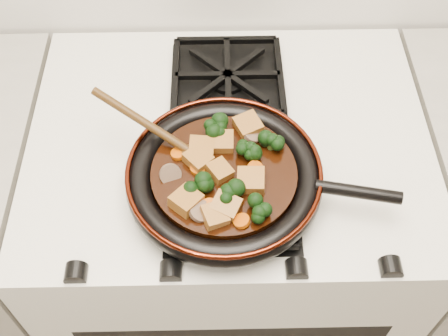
{
  "coord_description": "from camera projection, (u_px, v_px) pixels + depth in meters",
  "views": [
    {
      "loc": [
        -0.02,
        1.02,
        1.72
      ],
      "look_at": [
        -0.01,
        1.57,
        0.97
      ],
      "focal_mm": 45.0,
      "sensor_mm": 36.0,
      "label": 1
    }
  ],
  "objects": [
    {
      "name": "skillet",
      "position": [
        225.0,
        177.0,
        0.95
      ],
      "size": [
        0.46,
        0.33,
        0.05
      ],
      "rotation": [
        0.0,
        0.0,
        -0.2
      ],
      "color": "black",
      "rests_on": "burner_grate_front"
    },
    {
      "name": "tofu_cube_6",
      "position": [
        198.0,
        160.0,
        0.94
      ],
      "size": [
        0.06,
        0.06,
        0.02
      ],
      "primitive_type": "cube",
      "rotation": [
        0.02,
        -0.02,
        2.3
      ],
      "color": "#945E22",
      "rests_on": "braising_sauce"
    },
    {
      "name": "carrot_coin_0",
      "position": [
        179.0,
        153.0,
        0.95
      ],
      "size": [
        0.03,
        0.03,
        0.01
      ],
      "primitive_type": "cylinder",
      "rotation": [
        -0.08,
        -0.15,
        0.0
      ],
      "color": "#BD4D05",
      "rests_on": "braising_sauce"
    },
    {
      "name": "broccoli_floret_3",
      "position": [
        271.0,
        145.0,
        0.96
      ],
      "size": [
        0.07,
        0.07,
        0.06
      ],
      "primitive_type": null,
      "rotation": [
        -0.04,
        0.13,
        0.21
      ],
      "color": "black",
      "rests_on": "braising_sauce"
    },
    {
      "name": "tofu_cube_3",
      "position": [
        251.0,
        181.0,
        0.92
      ],
      "size": [
        0.05,
        0.05,
        0.03
      ],
      "primitive_type": "cube",
      "rotation": [
        -0.08,
        -0.06,
        1.5
      ],
      "color": "#945E22",
      "rests_on": "braising_sauce"
    },
    {
      "name": "tofu_cube_1",
      "position": [
        220.0,
        171.0,
        0.93
      ],
      "size": [
        0.05,
        0.05,
        0.03
      ],
      "primitive_type": "cube",
      "rotation": [
        0.1,
        -0.08,
        2.18
      ],
      "color": "#945E22",
      "rests_on": "braising_sauce"
    },
    {
      "name": "mushroom_slice_2",
      "position": [
        200.0,
        211.0,
        0.88
      ],
      "size": [
        0.05,
        0.05,
        0.02
      ],
      "primitive_type": "cylinder",
      "rotation": [
        0.46,
        0.0,
        1.27
      ],
      "color": "brown",
      "rests_on": "braising_sauce"
    },
    {
      "name": "tofu_cube_8",
      "position": [
        201.0,
        149.0,
        0.96
      ],
      "size": [
        0.04,
        0.04,
        0.03
      ],
      "primitive_type": "cube",
      "rotation": [
        -0.01,
        -0.05,
        3.09
      ],
      "color": "#945E22",
      "rests_on": "braising_sauce"
    },
    {
      "name": "tofu_cube_2",
      "position": [
        223.0,
        142.0,
        0.96
      ],
      "size": [
        0.04,
        0.04,
        0.03
      ],
      "primitive_type": "cube",
      "rotation": [
        -0.01,
        -0.08,
        1.54
      ],
      "color": "#945E22",
      "rests_on": "braising_sauce"
    },
    {
      "name": "carrot_coin_1",
      "position": [
        255.0,
        169.0,
        0.94
      ],
      "size": [
        0.03,
        0.03,
        0.02
      ],
      "primitive_type": "cylinder",
      "rotation": [
        0.29,
        0.26,
        0.0
      ],
      "color": "#BD4D05",
      "rests_on": "braising_sauce"
    },
    {
      "name": "broccoli_floret_2",
      "position": [
        198.0,
        184.0,
        0.91
      ],
      "size": [
        0.09,
        0.08,
        0.07
      ],
      "primitive_type": null,
      "rotation": [
        -0.18,
        0.24,
        2.76
      ],
      "color": "black",
      "rests_on": "braising_sauce"
    },
    {
      "name": "braising_sauce",
      "position": [
        224.0,
        175.0,
        0.95
      ],
      "size": [
        0.25,
        0.25,
        0.02
      ],
      "primitive_type": "cylinder",
      "color": "black",
      "rests_on": "skillet"
    },
    {
      "name": "mushroom_slice_0",
      "position": [
        252.0,
        135.0,
        0.98
      ],
      "size": [
        0.04,
        0.04,
        0.02
      ],
      "primitive_type": "cylinder",
      "rotation": [
        0.43,
        0.0,
        1.51
      ],
      "color": "brown",
      "rests_on": "braising_sauce"
    },
    {
      "name": "tofu_cube_0",
      "position": [
        186.0,
        201.0,
        0.89
      ],
      "size": [
        0.06,
        0.06,
        0.03
      ],
      "primitive_type": "cube",
      "rotation": [
        0.0,
        0.11,
        0.86
      ],
      "color": "#945E22",
      "rests_on": "braising_sauce"
    },
    {
      "name": "stove",
      "position": [
        228.0,
        249.0,
        1.42
      ],
      "size": [
        0.76,
        0.6,
        0.9
      ],
      "primitive_type": "cube",
      "color": "silver",
      "rests_on": "ground"
    },
    {
      "name": "carrot_coin_2",
      "position": [
        198.0,
        168.0,
        0.94
      ],
      "size": [
        0.03,
        0.03,
        0.01
      ],
      "primitive_type": "cylinder",
      "rotation": [
        0.07,
        0.05,
        0.0
      ],
      "color": "#BD4D05",
      "rests_on": "braising_sauce"
    },
    {
      "name": "broccoli_floret_1",
      "position": [
        258.0,
        210.0,
        0.88
      ],
      "size": [
        0.08,
        0.08,
        0.07
      ],
      "primitive_type": null,
      "rotation": [
        0.22,
        0.18,
        0.56
      ],
      "color": "black",
      "rests_on": "braising_sauce"
    },
    {
      "name": "carrot_coin_4",
      "position": [
        242.0,
        221.0,
        0.88
      ],
      "size": [
        0.03,
        0.03,
        0.02
      ],
      "primitive_type": "cylinder",
      "rotation": [
        -0.09,
        -0.3,
        0.0
      ],
      "color": "#BD4D05",
      "rests_on": "braising_sauce"
    },
    {
      "name": "broccoli_floret_4",
      "position": [
        231.0,
        197.0,
        0.9
      ],
      "size": [
        0.08,
        0.08,
        0.06
      ],
      "primitive_type": null,
      "rotation": [
        -0.11,
        -0.07,
        0.3
      ],
      "color": "black",
      "rests_on": "braising_sauce"
    },
    {
      "name": "tofu_cube_4",
      "position": [
        248.0,
        126.0,
        0.99
      ],
      "size": [
        0.06,
        0.06,
        0.03
      ],
      "primitive_type": "cube",
      "rotation": [
        0.07,
        -0.06,
        0.43
      ],
      "color": "#945E22",
      "rests_on": "braising_sauce"
    },
    {
      "name": "carrot_coin_3",
      "position": [
        210.0,
        207.0,
        0.89
      ],
      "size": [
        0.03,
        0.03,
        0.01
      ],
      "primitive_type": "cylinder",
      "rotation": [
        0.03,
        0.01,
        0.0
      ],
      "color": "#BD4D05",
      "rests_on": "braising_sauce"
    },
    {
      "name": "broccoli_floret_0",
      "position": [
        215.0,
        128.0,
        0.98
      ],
      "size": [
        0.09,
        0.08,
        0.06
      ],
      "primitive_type": null,
      "rotation": [
        -0.02,
        0.19,
        2.69
      ],
      "color": "black",
      "rests_on": "braising_sauce"
    },
    {
      "name": "tofu_cube_7",
      "position": [
        226.0,
        206.0,
        0.89
      ],
      "size": [
        0.06,
        0.05,
        0.03
      ],
      "primitive_type": "cube",
      "rotation": [
        -0.1,
        -0.1,
        2.7
      ],
      "color": "#945E22",
      "rests_on": "braising_sauce"
    },
    {
      "name": "wooden_spoon",
      "position": [
        168.0,
        137.0,
        0.96
      ],
      "size": [
        0.13,
        0.09,
        0.21
      ],
      "rotation": [
        0.0,
        0.0,
        2.63
      ],
      "color": "#40280D",
      "rests_on": "braising_sauce"
    },
    {
      "name": "tofu_cube_5",
      "position": [
        215.0,
        216.0,
        0.88
      ],
      "size": [
        0.05,
        0.05,
        0.03
      ],
      "primitive_type": "cube",
      "rotation": [
        0.11,
        -0.09,
        1.93
      ],
      "color": "#945E22",
      "rests_on": "braising_sauce"
    },
    {
      "name": "broccoli_floret_5",
      "position": [
        250.0,
        151.0,
        0.95
      ],
      "size": [
        0.09,
        0.08,
        0.06
      ],
      "primitive_type": null,
      "rotation": [
        0.12,
        -0.07,
        2.32
      ],
      "color": "black",
      "rests_on": "braising_sauce"
    },
    {
      "name": "burner_grate_back",
      "position": [
        228.0,
        78.0,
        1.13
      ],
      "size": [
        0.23,
        0.23,
        0.03
      ],
      "primitive_type": null,
      "color": "black",
      "rests_on": "stove"
    },
    {
      "name": "mushroom_slice_1",
      "position": [
        170.0,
        174.0,
        0.93
      ],
      "size": [
        0.04,
        0.04,
        0.03
      ],
      "primitive_type": "cylinder",
      "rotation": [
        0.96,
        0.0,
        0.34
      ],
      "color": "brown",
      "rests_on": "braising_sauce"
    },
    {
      "name": "burner_grate_front",
      "position": [
        231.0,
        194.0,
        0.97
      ],
      "size": [
        0.23,
        0.23,
        0.03
      ],
      "primitive_type": null,
      "color": "black",
      "rests_on": "stove"
    }
  ]
}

